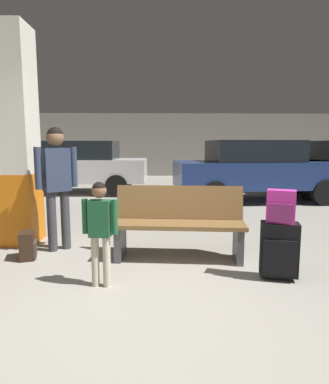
% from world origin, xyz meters
% --- Properties ---
extents(ground_plane, '(18.00, 18.00, 0.10)m').
position_xyz_m(ground_plane, '(0.00, 4.00, -0.05)').
color(ground_plane, gray).
extents(garage_back_wall, '(18.00, 0.12, 2.80)m').
position_xyz_m(garage_back_wall, '(0.00, 12.86, 1.40)').
color(garage_back_wall, gray).
rests_on(garage_back_wall, ground_plane).
extents(structural_pillar, '(0.57, 0.57, 3.00)m').
position_xyz_m(structural_pillar, '(-1.87, 2.18, 1.49)').
color(structural_pillar, orange).
rests_on(structural_pillar, ground_plane).
extents(bench, '(1.64, 0.67, 0.89)m').
position_xyz_m(bench, '(0.40, 1.45, 0.44)').
color(bench, brown).
rests_on(bench, ground_plane).
extents(suitcase, '(0.42, 0.30, 0.60)m').
position_xyz_m(suitcase, '(1.40, 0.75, 0.32)').
color(suitcase, black).
rests_on(suitcase, ground_plane).
extents(backpack_bright, '(0.32, 0.27, 0.34)m').
position_xyz_m(backpack_bright, '(1.40, 0.75, 0.77)').
color(backpack_bright, '#D833A5').
rests_on(backpack_bright, suitcase).
extents(child, '(0.35, 0.22, 1.05)m').
position_xyz_m(child, '(-0.43, 0.61, 0.64)').
color(child, beige).
rests_on(child, ground_plane).
extents(adult, '(0.47, 0.36, 1.63)m').
position_xyz_m(adult, '(-1.18, 1.81, 1.00)').
color(adult, '#38383D').
rests_on(adult, ground_plane).
extents(backpack_dark_floor, '(0.25, 0.31, 0.34)m').
position_xyz_m(backpack_dark_floor, '(-1.47, 1.45, 0.17)').
color(backpack_dark_floor, black).
rests_on(backpack_dark_floor, ground_plane).
extents(parked_car_far, '(4.13, 1.85, 1.51)m').
position_xyz_m(parked_car_far, '(-2.23, 7.29, 0.81)').
color(parked_car_far, silver).
rests_on(parked_car_far, ground_plane).
extents(parked_car_near, '(4.22, 2.05, 1.51)m').
position_xyz_m(parked_car_near, '(2.61, 5.76, 0.81)').
color(parked_car_near, navy).
rests_on(parked_car_near, ground_plane).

